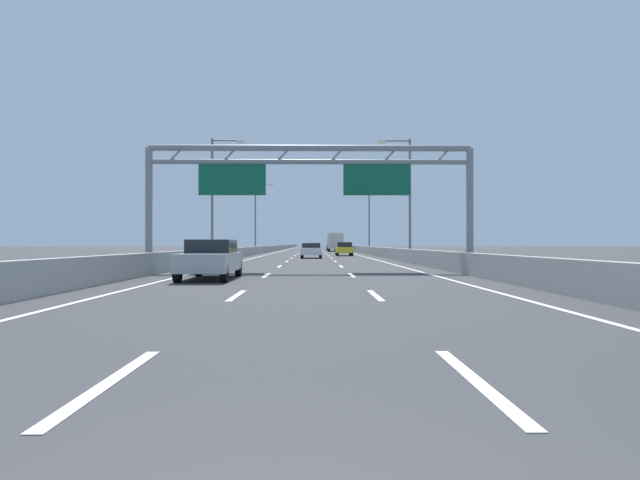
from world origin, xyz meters
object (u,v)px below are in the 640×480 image
Objects in this scene: streetlamp_right_far at (367,213)px; white_car at (311,250)px; silver_car at (211,259)px; box_truck at (335,241)px; yellow_car at (344,249)px; streetlamp_left_mid at (215,191)px; sign_gantry at (309,175)px; streetlamp_right_mid at (407,191)px; green_car at (313,247)px; black_car at (331,246)px; streetlamp_left_far at (257,213)px.

streetlamp_right_far is 26.03m from white_car.
streetlamp_right_far is at bearing 78.35° from silver_car.
box_truck is (7.40, 70.28, 0.86)m from silver_car.
streetlamp_left_mid is at bearing -122.52° from yellow_car.
sign_gantry is 16.85m from streetlamp_right_mid.
streetlamp_right_mid is at bearing -80.57° from green_car.
white_car is 10.29m from yellow_car.
yellow_car is (3.52, 9.66, 0.04)m from white_car.
streetlamp_right_far is 2.03× the size of silver_car.
yellow_car reaches higher than black_car.
streetlamp_left_mid is at bearing -115.01° from streetlamp_right_far.
white_car is at bearing -110.03° from yellow_car.
sign_gantry is at bearing -90.11° from green_car.
streetlamp_right_mid is (14.93, 0.00, 0.00)m from streetlamp_left_mid.
streetlamp_right_far is (0.00, 32.01, 0.00)m from streetlamp_right_mid.
white_car is at bearing -107.02° from streetlamp_right_far.
streetlamp_left_mid is 1.00× the size of streetlamp_right_mid.
box_truck is at bearing 94.49° from streetlamp_right_mid.
streetlamp_right_far is at bearing 80.92° from sign_gantry.
streetlamp_left_far is 2.19× the size of black_car.
streetlamp_right_far is 2.30× the size of white_car.
streetlamp_right_mid is at bearing 0.00° from streetlamp_left_mid.
streetlamp_left_mid is at bearing 99.61° from silver_car.
streetlamp_right_far reaches higher than silver_car.
streetlamp_right_far reaches higher than black_car.
black_car is at bearing 87.38° from sign_gantry.
black_car is at bearing 70.48° from streetlamp_left_far.
streetlamp_right_far is 16.03m from yellow_car.
green_car is 0.50× the size of box_truck.
streetlamp_right_far is at bearing 74.99° from yellow_car.
streetlamp_right_mid reaches higher than silver_car.
streetlamp_left_far reaches higher than yellow_car.
streetlamp_left_mid is 64.09m from black_car.
streetlamp_right_mid is 1.00× the size of streetlamp_right_far.
yellow_car is at bearing 103.02° from streetlamp_right_mid.
box_truck is (0.20, 30.91, 0.88)m from yellow_car.
streetlamp_left_mid reaches higher than sign_gantry.
streetlamp_right_mid is 48.39m from box_truck.
streetlamp_left_far is (-7.40, 47.07, 0.57)m from sign_gantry.
yellow_car is 45.78m from black_car.
streetlamp_left_far and streetlamp_right_far have the same top height.
silver_car reaches higher than black_car.
sign_gantry reaches higher than white_car.
box_truck is (3.75, 63.16, -3.19)m from sign_gantry.
streetlamp_right_mid reaches higher than yellow_car.
sign_gantry is 78.22m from black_car.
black_car is (10.97, 30.96, -4.66)m from streetlamp_left_far.
white_car is (3.68, 29.71, -0.07)m from silver_car.
green_car is at bearing 89.87° from white_car.
streetlamp_right_mid is at bearing -86.40° from black_car.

